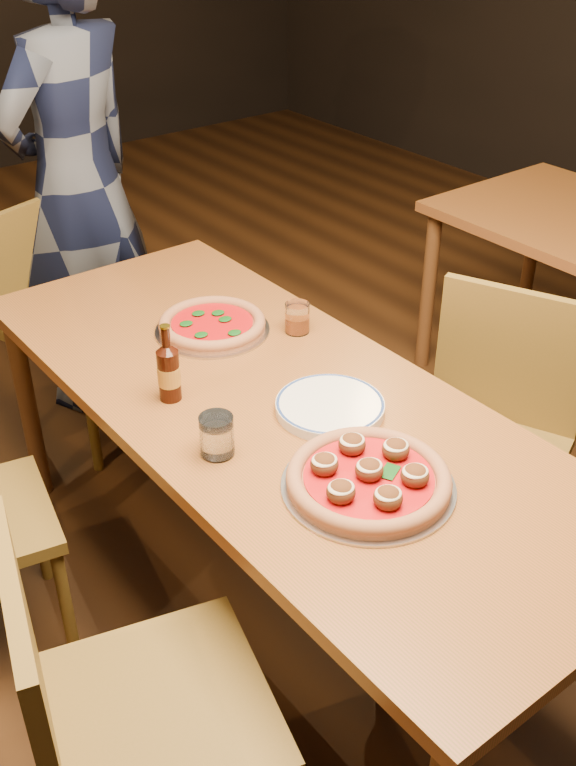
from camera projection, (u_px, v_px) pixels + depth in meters
ground at (278, 603)px, 2.60m from camera, size 9.00×9.00×0.00m
table_main at (276, 420)px, 2.24m from camera, size 0.80×2.00×0.75m
chair_main_nw at (156, 711)px, 1.71m from camera, size 0.56×0.56×0.98m
chair_main_e at (480, 455)px, 2.44m from camera, size 0.58×0.58×0.95m
chair_end at (84, 324)px, 3.13m from camera, size 0.55×0.55×0.93m
pizza_meatball at (369, 478)px, 1.88m from camera, size 0.39×0.39×0.07m
pizza_margherita at (212, 325)px, 2.49m from camera, size 0.34×0.34×0.04m
plate_stack at (330, 407)px, 2.14m from camera, size 0.27×0.27×0.03m
beer_bottle at (169, 374)px, 2.16m from camera, size 0.06×0.06×0.21m
water_glass at (217, 435)px, 1.97m from camera, size 0.08×0.08×0.10m
amber_glass at (297, 318)px, 2.47m from camera, size 0.07×0.07×0.09m
diner at (77, 181)px, 3.14m from camera, size 0.77×0.64×1.81m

